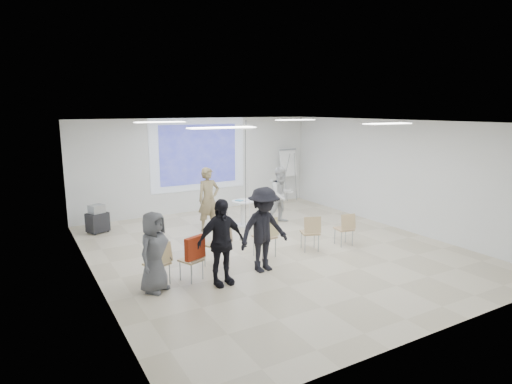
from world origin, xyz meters
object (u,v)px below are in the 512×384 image
chair_left_mid (194,257)px  audience_left (221,236)px  chair_right_far (346,227)px  flipchart_easel (288,163)px  laptop (216,243)px  audience_mid (264,224)px  chair_center (267,234)px  chair_right_inner (311,230)px  player_left (209,195)px  chair_far_left (159,261)px  av_cart (97,220)px  player_right (281,192)px  chair_left_inner (220,241)px  pedestal_table (243,212)px  audience_outer (154,247)px

chair_left_mid → audience_left: 0.74m
chair_right_far → flipchart_easel: (1.60, 4.86, 0.92)m
laptop → flipchart_easel: bearing=-159.0°
chair_right_far → audience_mid: 2.63m
chair_center → chair_right_inner: bearing=-11.3°
player_left → chair_right_far: player_left is taller
chair_far_left → audience_mid: size_ratio=0.43×
flipchart_easel → av_cart: bearing=-179.2°
player_right → chair_right_far: bearing=-89.0°
player_left → chair_center: player_left is taller
flipchart_easel → av_cart: 6.72m
chair_left_inner → av_cart: 4.36m
chair_center → audience_mid: 0.92m
chair_far_left → flipchart_easel: flipchart_easel is taller
pedestal_table → audience_outer: audience_outer is taller
av_cart → audience_outer: bearing=-110.5°
chair_far_left → av_cart: chair_far_left is taller
pedestal_table → chair_right_inner: 2.72m
player_left → chair_center: 2.66m
chair_right_far → laptop: size_ratio=2.33×
audience_left → player_right: bearing=37.9°
chair_far_left → audience_left: (1.04, -0.50, 0.45)m
chair_center → chair_far_left: bearing=-176.5°
chair_far_left → av_cart: bearing=70.6°
player_right → av_cart: bearing=159.4°
player_right → audience_mid: audience_mid is taller
audience_mid → flipchart_easel: audience_mid is taller
player_left → laptop: bearing=-114.8°
chair_right_inner → player_right: bearing=92.3°
laptop → flipchart_easel: flipchart_easel is taller
player_right → chair_far_left: player_right is taller
chair_left_inner → audience_mid: size_ratio=0.48×
pedestal_table → chair_left_inner: bearing=-126.8°
chair_right_inner → chair_center: bearing=-167.0°
player_right → laptop: player_right is taller
pedestal_table → audience_outer: size_ratio=0.48×
flipchart_easel → audience_mid: bearing=-133.1°
audience_outer → flipchart_easel: bearing=2.5°
audience_left → audience_mid: audience_mid is taller
flipchart_easel → chair_center: bearing=-133.4°
player_right → audience_left: bearing=-139.5°
player_left → chair_center: size_ratio=2.14×
player_right → chair_left_mid: size_ratio=2.22×
player_left → chair_left_mid: 3.49m
chair_center → chair_right_inner: 1.13m
chair_far_left → laptop: (1.36, 0.42, 0.01)m
chair_center → chair_right_far: bearing=-11.0°
audience_left → flipchart_easel: 7.55m
player_right → audience_mid: size_ratio=0.91×
av_cart → player_right: bearing=-41.7°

